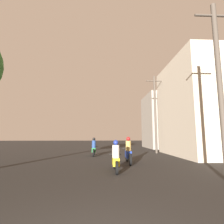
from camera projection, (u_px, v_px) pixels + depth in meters
motorcycle_yellow at (116, 159)px, 8.10m from camera, size 0.60×1.86×1.44m
motorcycle_blue at (128, 153)px, 10.42m from camera, size 0.60×2.15×1.57m
motorcycle_green at (94, 148)px, 14.46m from camera, size 0.60×1.91×1.48m
building_right_near at (199, 108)px, 14.89m from camera, size 4.82×7.45×8.02m
building_right_far at (166, 121)px, 24.27m from camera, size 5.70×6.13×7.26m
utility_pole_near at (220, 83)px, 6.76m from camera, size 1.60×0.20×7.01m
utility_pole_far at (155, 112)px, 16.94m from camera, size 1.60×0.20×7.55m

